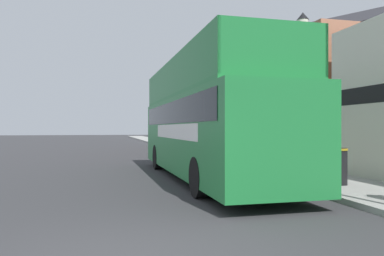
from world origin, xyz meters
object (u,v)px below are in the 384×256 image
(tour_bus, at_px, (205,127))
(parked_car_ahead_of_bus, at_px, (181,147))
(lamp_post_second, at_px, (225,97))
(litter_bin, at_px, (339,165))
(lamp_post_nearest, at_px, (303,66))

(tour_bus, bearing_deg, parked_car_ahead_of_bus, 83.84)
(lamp_post_second, xyz_separation_m, litter_bin, (0.63, -8.15, -2.58))
(litter_bin, bearing_deg, parked_car_ahead_of_bus, 102.48)
(lamp_post_second, distance_m, litter_bin, 8.57)
(parked_car_ahead_of_bus, relative_size, lamp_post_second, 0.88)
(lamp_post_nearest, height_order, litter_bin, lamp_post_nearest)
(parked_car_ahead_of_bus, height_order, lamp_post_second, lamp_post_second)
(parked_car_ahead_of_bus, bearing_deg, lamp_post_nearest, -78.16)
(parked_car_ahead_of_bus, xyz_separation_m, lamp_post_second, (1.70, -2.39, 2.58))
(lamp_post_nearest, xyz_separation_m, litter_bin, (0.75, -0.67, -2.89))
(lamp_post_nearest, distance_m, lamp_post_second, 7.48)
(parked_car_ahead_of_bus, bearing_deg, litter_bin, -74.78)
(lamp_post_nearest, xyz_separation_m, lamp_post_second, (0.12, 7.47, -0.31))
(tour_bus, distance_m, litter_bin, 4.51)
(tour_bus, xyz_separation_m, lamp_post_second, (2.44, 5.04, 1.49))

